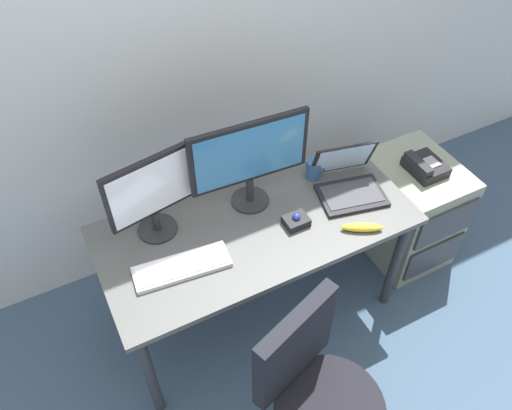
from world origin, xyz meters
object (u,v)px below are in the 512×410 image
file_cabinet (409,211)px  trackball_mouse (296,220)px  monitor_main (250,157)px  monitor_side (150,194)px  banana (362,227)px  office_chair (316,403)px  keyboard (182,267)px  desk_phone (425,166)px  laptop (348,182)px  coffee_mug (314,169)px

file_cabinet → trackball_mouse: trackball_mouse is taller
monitor_main → monitor_side: (-0.45, 0.03, -0.05)m
file_cabinet → banana: bearing=-156.5°
monitor_main → banana: monitor_main is taller
trackball_mouse → banana: (0.25, -0.17, -0.00)m
office_chair → monitor_main: bearing=80.6°
monitor_side → keyboard: bearing=-86.0°
file_cabinet → monitor_main: bearing=171.3°
keyboard → trackball_mouse: size_ratio=3.84×
monitor_main → file_cabinet: bearing=-8.7°
desk_phone → monitor_side: size_ratio=0.48×
office_chair → trackball_mouse: office_chair is taller
desk_phone → laptop: (-0.48, 0.02, 0.08)m
keyboard → banana: size_ratio=2.22×
monitor_main → trackball_mouse: monitor_main is taller
desk_phone → monitor_side: 1.43m
monitor_main → coffee_mug: bearing=1.7°
monitor_side → file_cabinet: bearing=-7.1°
banana → office_chair: bearing=-136.5°
office_chair → monitor_side: monitor_side is taller
file_cabinet → trackball_mouse: size_ratio=5.87×
monitor_side → banana: bearing=-27.4°
monitor_main → monitor_side: bearing=176.3°
keyboard → banana: (0.80, -0.17, 0.01)m
laptop → banana: laptop is taller
file_cabinet → desk_phone: 0.36m
office_chair → trackball_mouse: size_ratio=8.33×
laptop → desk_phone: bearing=-2.0°
laptop → trackball_mouse: 0.35m
trackball_mouse → banana: 0.30m
banana → laptop: bearing=70.1°
trackball_mouse → coffee_mug: 0.34m
coffee_mug → keyboard: bearing=-163.6°
desk_phone → monitor_main: size_ratio=0.36×
monitor_side → trackball_mouse: bearing=-23.9°
file_cabinet → monitor_main: 1.16m
keyboard → office_chair: bearing=-66.3°
file_cabinet → trackball_mouse: 0.92m
office_chair → banana: bearing=43.5°
office_chair → monitor_side: bearing=108.6°
desk_phone → trackball_mouse: trackball_mouse is taller
trackball_mouse → coffee_mug: size_ratio=1.06×
laptop → trackball_mouse: size_ratio=3.34×
monitor_side → coffee_mug: (0.81, -0.02, -0.18)m
desk_phone → coffee_mug: size_ratio=1.94×
monitor_side → coffee_mug: bearing=-1.3°
office_chair → coffee_mug: size_ratio=8.87×
file_cabinet → desk_phone: size_ratio=3.23×
keyboard → desk_phone: bearing=2.6°
desk_phone → coffee_mug: (-0.58, 0.17, 0.08)m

